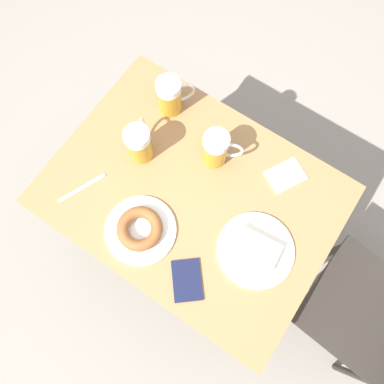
{
  "coord_description": "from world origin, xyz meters",
  "views": [
    {
      "loc": [
        0.3,
        0.2,
        1.89
      ],
      "look_at": [
        0.0,
        0.0,
        0.73
      ],
      "focal_mm": 35.0,
      "sensor_mm": 36.0,
      "label": 1
    }
  ],
  "objects_px": {
    "plate_with_donut": "(140,229)",
    "fork": "(82,188)",
    "beer_mug_right": "(139,143)",
    "passport_near_edge": "(187,280)",
    "beer_mug_left": "(216,149)",
    "plate_with_cake": "(256,250)",
    "beer_mug_center": "(170,96)",
    "napkin_folded": "(286,175)"
  },
  "relations": [
    {
      "from": "beer_mug_left",
      "to": "plate_with_cake",
      "type": "bearing_deg",
      "value": 54.89
    },
    {
      "from": "plate_with_donut",
      "to": "beer_mug_right",
      "type": "relative_size",
      "value": 1.56
    },
    {
      "from": "beer_mug_center",
      "to": "fork",
      "type": "xyz_separation_m",
      "value": [
        0.41,
        -0.07,
        -0.07
      ]
    },
    {
      "from": "plate_with_cake",
      "to": "passport_near_edge",
      "type": "bearing_deg",
      "value": -32.78
    },
    {
      "from": "beer_mug_center",
      "to": "passport_near_edge",
      "type": "xyz_separation_m",
      "value": [
        0.47,
        0.38,
        -0.07
      ]
    },
    {
      "from": "plate_with_donut",
      "to": "fork",
      "type": "relative_size",
      "value": 1.41
    },
    {
      "from": "beer_mug_right",
      "to": "fork",
      "type": "xyz_separation_m",
      "value": [
        0.22,
        -0.09,
        -0.07
      ]
    },
    {
      "from": "plate_with_cake",
      "to": "beer_mug_center",
      "type": "xyz_separation_m",
      "value": [
        -0.27,
        -0.51,
        0.06
      ]
    },
    {
      "from": "beer_mug_right",
      "to": "beer_mug_left",
      "type": "bearing_deg",
      "value": 119.34
    },
    {
      "from": "fork",
      "to": "plate_with_cake",
      "type": "bearing_deg",
      "value": 103.86
    },
    {
      "from": "beer_mug_center",
      "to": "beer_mug_right",
      "type": "xyz_separation_m",
      "value": [
        0.2,
        0.02,
        0.0
      ]
    },
    {
      "from": "fork",
      "to": "passport_near_edge",
      "type": "height_order",
      "value": "passport_near_edge"
    },
    {
      "from": "plate_with_cake",
      "to": "plate_with_donut",
      "type": "relative_size",
      "value": 1.07
    },
    {
      "from": "plate_with_donut",
      "to": "passport_near_edge",
      "type": "distance_m",
      "value": 0.22
    },
    {
      "from": "beer_mug_left",
      "to": "beer_mug_center",
      "type": "relative_size",
      "value": 1.0
    },
    {
      "from": "plate_with_donut",
      "to": "fork",
      "type": "bearing_deg",
      "value": -91.46
    },
    {
      "from": "beer_mug_left",
      "to": "beer_mug_right",
      "type": "bearing_deg",
      "value": -60.66
    },
    {
      "from": "beer_mug_left",
      "to": "beer_mug_right",
      "type": "height_order",
      "value": "same"
    },
    {
      "from": "beer_mug_center",
      "to": "beer_mug_right",
      "type": "height_order",
      "value": "same"
    },
    {
      "from": "beer_mug_left",
      "to": "beer_mug_right",
      "type": "distance_m",
      "value": 0.25
    },
    {
      "from": "fork",
      "to": "plate_with_donut",
      "type": "bearing_deg",
      "value": 88.54
    },
    {
      "from": "napkin_folded",
      "to": "fork",
      "type": "relative_size",
      "value": 0.91
    },
    {
      "from": "plate_with_cake",
      "to": "napkin_folded",
      "type": "distance_m",
      "value": 0.27
    },
    {
      "from": "plate_with_cake",
      "to": "plate_with_donut",
      "type": "height_order",
      "value": "plate_with_donut"
    },
    {
      "from": "beer_mug_center",
      "to": "beer_mug_left",
      "type": "bearing_deg",
      "value": 71.98
    },
    {
      "from": "plate_with_cake",
      "to": "napkin_folded",
      "type": "height_order",
      "value": "plate_with_cake"
    },
    {
      "from": "plate_with_donut",
      "to": "fork",
      "type": "height_order",
      "value": "plate_with_donut"
    },
    {
      "from": "beer_mug_right",
      "to": "passport_near_edge",
      "type": "relative_size",
      "value": 0.95
    },
    {
      "from": "beer_mug_center",
      "to": "beer_mug_right",
      "type": "relative_size",
      "value": 1.0
    },
    {
      "from": "plate_with_cake",
      "to": "beer_mug_left",
      "type": "xyz_separation_m",
      "value": [
        -0.19,
        -0.28,
        0.06
      ]
    },
    {
      "from": "plate_with_cake",
      "to": "beer_mug_left",
      "type": "relative_size",
      "value": 1.67
    },
    {
      "from": "plate_with_cake",
      "to": "beer_mug_left",
      "type": "bearing_deg",
      "value": -125.11
    },
    {
      "from": "plate_with_cake",
      "to": "beer_mug_center",
      "type": "height_order",
      "value": "beer_mug_center"
    },
    {
      "from": "plate_with_cake",
      "to": "fork",
      "type": "height_order",
      "value": "plate_with_cake"
    },
    {
      "from": "fork",
      "to": "beer_mug_left",
      "type": "bearing_deg",
      "value": 137.85
    },
    {
      "from": "plate_with_donut",
      "to": "beer_mug_center",
      "type": "height_order",
      "value": "beer_mug_center"
    },
    {
      "from": "beer_mug_left",
      "to": "passport_near_edge",
      "type": "relative_size",
      "value": 0.95
    },
    {
      "from": "beer_mug_left",
      "to": "fork",
      "type": "relative_size",
      "value": 0.9
    },
    {
      "from": "beer_mug_right",
      "to": "passport_near_edge",
      "type": "height_order",
      "value": "beer_mug_right"
    },
    {
      "from": "beer_mug_center",
      "to": "fork",
      "type": "distance_m",
      "value": 0.43
    },
    {
      "from": "plate_with_donut",
      "to": "beer_mug_left",
      "type": "relative_size",
      "value": 1.56
    },
    {
      "from": "beer_mug_right",
      "to": "napkin_folded",
      "type": "relative_size",
      "value": 0.98
    }
  ]
}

